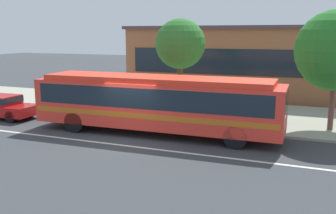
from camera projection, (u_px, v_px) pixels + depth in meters
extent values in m
plane|color=#383B40|center=(128.00, 140.00, 17.10)|extent=(120.00, 120.00, 0.00)
cube|color=#9F9E8B|center=(180.00, 110.00, 23.36)|extent=(60.00, 8.00, 0.12)
cube|color=silver|center=(119.00, 145.00, 16.37)|extent=(56.00, 0.16, 0.01)
cube|color=red|center=(156.00, 103.00, 17.96)|extent=(11.84, 2.82, 2.07)
cube|color=red|center=(156.00, 79.00, 17.74)|extent=(10.89, 2.49, 0.24)
cube|color=#19232D|center=(156.00, 95.00, 17.88)|extent=(11.14, 2.83, 0.91)
cube|color=#C9631A|center=(156.00, 111.00, 18.03)|extent=(11.61, 2.84, 0.24)
cube|color=#19232D|center=(286.00, 103.00, 15.88)|extent=(0.17, 2.25, 0.99)
cylinder|color=black|center=(244.00, 125.00, 17.81)|extent=(1.01, 0.30, 1.00)
cylinder|color=black|center=(235.00, 137.00, 15.72)|extent=(1.01, 0.30, 1.00)
cylinder|color=black|center=(99.00, 113.00, 20.47)|extent=(1.01, 0.30, 1.00)
cylinder|color=black|center=(75.00, 122.00, 18.39)|extent=(1.01, 0.30, 1.00)
cube|color=#AD1415|center=(0.00, 109.00, 21.52)|extent=(4.29, 1.79, 0.55)
cylinder|color=black|center=(30.00, 112.00, 21.76)|extent=(0.64, 0.23, 0.64)
cylinder|color=black|center=(11.00, 117.00, 20.37)|extent=(0.64, 0.23, 0.64)
cylinder|color=#363E41|center=(109.00, 103.00, 22.93)|extent=(0.14, 0.14, 0.89)
cylinder|color=#363E41|center=(107.00, 104.00, 22.81)|extent=(0.14, 0.14, 0.89)
cylinder|color=#3B70BA|center=(108.00, 91.00, 22.73)|extent=(0.43, 0.43, 0.64)
sphere|color=pink|center=(107.00, 84.00, 22.64)|extent=(0.23, 0.23, 0.23)
cylinder|color=#6D5956|center=(216.00, 114.00, 20.05)|extent=(0.14, 0.14, 0.83)
cylinder|color=#6D5956|center=(219.00, 114.00, 20.12)|extent=(0.14, 0.14, 0.83)
cylinder|color=gold|center=(218.00, 101.00, 19.95)|extent=(0.48, 0.48, 0.60)
sphere|color=tan|center=(218.00, 93.00, 19.87)|extent=(0.21, 0.21, 0.21)
cylinder|color=#2E2255|center=(147.00, 110.00, 20.98)|extent=(0.14, 0.14, 0.85)
cylinder|color=#2E2255|center=(149.00, 111.00, 20.86)|extent=(0.14, 0.14, 0.85)
cylinder|color=green|center=(148.00, 97.00, 20.78)|extent=(0.46, 0.46, 0.62)
sphere|color=tan|center=(148.00, 90.00, 20.70)|extent=(0.23, 0.23, 0.23)
cylinder|color=gray|center=(229.00, 103.00, 18.79)|extent=(0.08, 0.08, 2.38)
cube|color=yellow|center=(230.00, 83.00, 18.60)|extent=(0.06, 0.44, 0.56)
cylinder|color=brown|center=(180.00, 88.00, 21.57)|extent=(0.34, 0.34, 3.04)
sphere|color=#2F752C|center=(180.00, 44.00, 21.10)|extent=(2.78, 2.78, 2.78)
cylinder|color=brown|center=(332.00, 104.00, 18.29)|extent=(0.26, 0.26, 2.47)
sphere|color=#257026|center=(336.00, 50.00, 17.80)|extent=(3.81, 3.81, 3.81)
cube|color=#985D3B|center=(265.00, 63.00, 28.64)|extent=(20.05, 6.36, 5.00)
cube|color=#19232D|center=(258.00, 63.00, 25.68)|extent=(18.45, 0.04, 1.80)
cube|color=#4E3B45|center=(266.00, 28.00, 28.14)|extent=(20.45, 6.76, 0.24)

